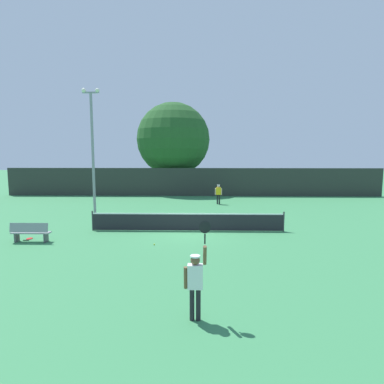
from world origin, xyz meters
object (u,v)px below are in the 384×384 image
Objects in this scene: tennis_ball at (154,244)px; parked_car_near at (211,181)px; spare_racket at (29,239)px; courtside_bench at (30,232)px; player_serving at (196,277)px; player_receiving at (218,192)px; light_pole at (93,144)px; large_tree at (173,139)px.

parked_car_near reaches higher than tennis_ball.
courtside_bench is at bearing -55.43° from spare_racket.
tennis_ball is at bearing 106.51° from player_serving.
player_serving is at bearing -87.80° from parked_car_near.
parked_car_near is at bearing -89.05° from player_receiving.
spare_racket is at bearing 48.22° from player_receiving.
tennis_ball is (-1.97, 6.66, -1.09)m from player_serving.
parked_car_near is (9.30, 24.17, 0.30)m from courtside_bench.
player_serving is 11.25m from spare_racket.
large_tree is (4.40, 12.92, 0.82)m from light_pole.
player_receiving reaches higher than tennis_ball.
spare_racket is at bearing -105.93° from large_tree.
light_pole is (-5.12, 7.45, 4.73)m from tennis_ball.
light_pole reaches higher than spare_racket.
light_pole is at bearing -111.70° from parked_car_near.
light_pole is (-7.09, 14.12, 3.65)m from player_serving.
player_receiving is 23.40× the size of tennis_ball.
parked_car_near reaches higher than courtside_bench.
player_serving is 7.04m from tennis_ball.
player_serving is at bearing -84.31° from large_tree.
player_serving is 4.90× the size of spare_racket.
player_serving reaches higher than courtside_bench.
parked_car_near is (3.40, 24.53, 0.74)m from tennis_ball.
spare_racket is 8.17m from light_pole.
player_receiving is at bearing 73.22° from tennis_ball.
courtside_bench reaches higher than tennis_ball.
light_pole is (-8.73, -4.52, 3.80)m from player_receiving.
parked_car_near reaches higher than spare_racket.
player_receiving is 10.54m from light_pole.
light_pole is at bearing 124.48° from tennis_ball.
large_tree reaches higher than parked_car_near.
tennis_ball is at bearing -93.07° from parked_car_near.
tennis_ball is (-3.61, -11.98, -0.93)m from player_receiving.
player_receiving reaches higher than courtside_bench.
player_serving is 1.59× the size of player_receiving.
light_pole reaches higher than courtside_bench.
player_receiving is at bearing 48.22° from spare_racket.
tennis_ball is 5.93m from courtside_bench.
player_serving is 10.57m from courtside_bench.
light_pole is at bearing 83.74° from courtside_bench.
player_receiving is 3.07× the size of spare_racket.
player_serving reaches higher than tennis_ball.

